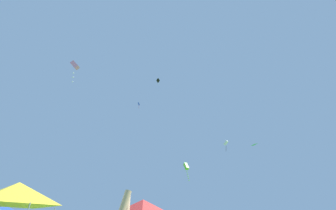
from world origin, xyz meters
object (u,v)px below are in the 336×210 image
(kite_black_diamond, at_px, (158,81))
(canopy_tent_red, at_px, (143,208))
(kite_lime_box, at_px, (186,167))
(canopy_tent_yellow, at_px, (16,193))
(kite_blue_delta, at_px, (139,104))
(kite_white_box, at_px, (226,143))
(kite_pink_box, at_px, (75,66))
(kite_green_diamond, at_px, (254,144))

(kite_black_diamond, bearing_deg, canopy_tent_red, -94.87)
(canopy_tent_red, bearing_deg, kite_lime_box, 72.78)
(canopy_tent_yellow, relative_size, kite_blue_delta, 2.47)
(canopy_tent_red, height_order, kite_white_box, kite_white_box)
(canopy_tent_yellow, relative_size, kite_lime_box, 1.28)
(kite_pink_box, distance_m, kite_lime_box, 22.47)
(canopy_tent_red, distance_m, kite_green_diamond, 16.67)
(canopy_tent_yellow, xyz_separation_m, kite_blue_delta, (4.44, 23.58, 19.11))
(canopy_tent_red, distance_m, kite_lime_box, 22.64)
(kite_blue_delta, bearing_deg, kite_green_diamond, -45.09)
(canopy_tent_yellow, distance_m, kite_green_diamond, 21.76)
(kite_green_diamond, bearing_deg, kite_white_box, 80.70)
(kite_pink_box, xyz_separation_m, kite_lime_box, (17.09, 8.69, -11.70))
(kite_blue_delta, bearing_deg, canopy_tent_red, -85.20)
(canopy_tent_yellow, relative_size, canopy_tent_red, 1.24)
(canopy_tent_red, xyz_separation_m, kite_white_box, (14.29, 22.90, 12.32))
(canopy_tent_red, relative_size, kite_white_box, 1.40)
(canopy_tent_red, bearing_deg, kite_black_diamond, 85.13)
(kite_green_diamond, bearing_deg, canopy_tent_yellow, -152.51)
(kite_green_diamond, distance_m, kite_lime_box, 12.76)
(kite_lime_box, bearing_deg, kite_pink_box, -153.04)
(kite_blue_delta, bearing_deg, kite_pink_box, -127.98)
(canopy_tent_yellow, distance_m, kite_blue_delta, 30.68)
(canopy_tent_red, xyz_separation_m, kite_green_diamond, (12.03, 9.06, 7.16))
(canopy_tent_red, xyz_separation_m, kite_blue_delta, (-1.94, 23.07, 19.70))
(canopy_tent_red, relative_size, kite_blue_delta, 1.99)
(kite_green_diamond, bearing_deg, kite_black_diamond, 149.96)
(canopy_tent_red, bearing_deg, kite_white_box, 58.03)
(canopy_tent_red, height_order, kite_blue_delta, kite_blue_delta)
(canopy_tent_yellow, distance_m, kite_white_box, 33.36)
(kite_blue_delta, xyz_separation_m, kite_white_box, (16.23, -0.17, -7.38))
(kite_black_diamond, distance_m, kite_white_box, 16.80)
(canopy_tent_yellow, xyz_separation_m, kite_black_diamond, (7.67, 15.78, 19.16))
(kite_blue_delta, height_order, kite_white_box, kite_blue_delta)
(canopy_tent_yellow, xyz_separation_m, kite_pink_box, (-4.37, 12.31, 18.37))
(kite_pink_box, bearing_deg, canopy_tent_red, -47.67)
(kite_green_diamond, distance_m, kite_white_box, 14.94)
(kite_lime_box, xyz_separation_m, kite_black_diamond, (-5.05, -5.22, 12.50))
(kite_lime_box, xyz_separation_m, kite_blue_delta, (-8.29, 2.58, 12.45))
(kite_lime_box, relative_size, kite_blue_delta, 1.92)
(kite_black_diamond, height_order, kite_blue_delta, kite_blue_delta)
(kite_blue_delta, relative_size, kite_white_box, 0.71)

